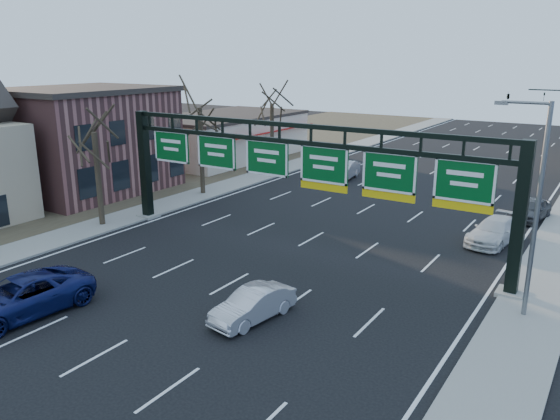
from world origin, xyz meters
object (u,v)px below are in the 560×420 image
Objects in this scene: sign_gantry at (297,170)px; car_white_wagon at (495,231)px; car_silver_sedan at (253,305)px; car_blue_suv at (21,297)px.

sign_gantry is 4.90× the size of car_white_wagon.
car_silver_sedan is at bearing -70.69° from sign_gantry.
sign_gantry is at bearing 118.42° from car_silver_sedan.
sign_gantry is at bearing -132.57° from car_white_wagon.
car_blue_suv is at bearing -116.40° from car_white_wagon.
sign_gantry is 14.98m from car_blue_suv.
car_blue_suv is at bearing -112.55° from sign_gantry.
car_blue_suv reaches higher than car_white_wagon.
sign_gantry is 6.09× the size of car_silver_sedan.
car_white_wagon is (9.25, 7.28, -3.90)m from sign_gantry.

